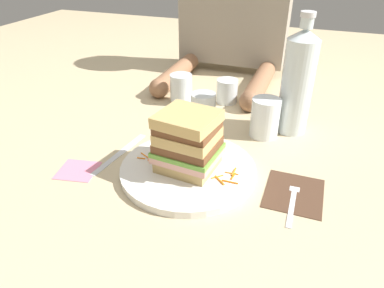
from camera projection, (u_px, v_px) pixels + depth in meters
ground_plane at (189, 171)px, 0.78m from camera, size 3.00×3.00×0.00m
main_plate at (187, 169)px, 0.77m from camera, size 0.30×0.30×0.02m
sandwich at (187, 142)px, 0.74m from camera, size 0.14×0.13×0.13m
carrot_shred_0 at (156, 151)px, 0.82m from camera, size 0.02×0.01×0.00m
carrot_shred_1 at (152, 161)px, 0.78m from camera, size 0.01×0.02×0.00m
carrot_shred_2 at (155, 155)px, 0.80m from camera, size 0.01×0.02×0.00m
carrot_shred_3 at (149, 158)px, 0.80m from camera, size 0.01×0.02×0.00m
carrot_shred_4 at (153, 152)px, 0.82m from camera, size 0.02×0.03×0.00m
carrot_shred_5 at (156, 154)px, 0.81m from camera, size 0.00×0.03×0.00m
carrot_shred_6 at (145, 155)px, 0.81m from camera, size 0.02×0.01×0.00m
carrot_shred_7 at (141, 158)px, 0.80m from camera, size 0.02×0.01×0.00m
carrot_shred_8 at (233, 176)px, 0.74m from camera, size 0.01×0.02×0.00m
carrot_shred_9 at (220, 180)px, 0.72m from camera, size 0.03×0.03×0.00m
carrot_shred_10 at (217, 177)px, 0.73m from camera, size 0.02×0.02×0.00m
carrot_shred_11 at (230, 182)px, 0.72m from camera, size 0.03×0.00×0.00m
carrot_shred_12 at (234, 172)px, 0.75m from camera, size 0.01×0.03×0.00m
carrot_shred_13 at (232, 172)px, 0.75m from camera, size 0.03×0.00×0.00m
napkin_dark at (294, 191)px, 0.72m from camera, size 0.11×0.13×0.00m
fork at (293, 197)px, 0.70m from camera, size 0.02×0.17×0.00m
knife at (118, 154)px, 0.84m from camera, size 0.04×0.20×0.00m
juice_glass at (265, 120)px, 0.90m from camera, size 0.07×0.07×0.10m
water_bottle at (297, 82)px, 0.88m from camera, size 0.08×0.08×0.30m
empty_tumbler_0 at (203, 107)px, 0.97m from camera, size 0.07×0.07×0.08m
empty_tumbler_1 at (181, 89)px, 1.08m from camera, size 0.07×0.07×0.09m
empty_tumbler_2 at (227, 91)px, 1.09m from camera, size 0.06×0.06×0.07m
napkin_pink at (78, 170)px, 0.78m from camera, size 0.10×0.09×0.00m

